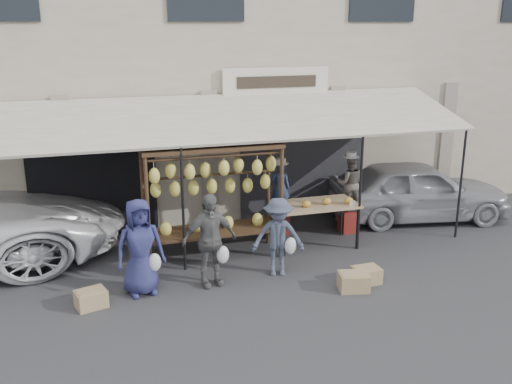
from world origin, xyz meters
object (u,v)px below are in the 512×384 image
Objects in this scene: vendor_right at (350,183)px; crate_near_a at (354,282)px; vendor_left at (280,188)px; sedan at (418,190)px; customer_mid at (209,240)px; crate_far at (91,299)px; customer_left at (140,247)px; produce_table at (315,206)px; customer_right at (278,237)px; banana_rack at (212,180)px; crate_near_b at (366,275)px.

crate_near_a is (-1.14, -2.61, -0.95)m from vendor_right.
vendor_left is 3.36m from sedan.
crate_far is at bearing 178.45° from customer_mid.
sedan is (6.48, 2.02, -0.13)m from customer_left.
crate_far is 7.69m from sedan.
vendor_left is 0.68× the size of customer_left.
vendor_left is 1.49m from vendor_right.
customer_mid is at bearing 44.31° from vendor_right.
customer_mid is at bearing -154.76° from produce_table.
vendor_right is 2.58× the size of crate_far.
customer_mid is 1.14× the size of customer_right.
produce_table is 1.60m from customer_right.
customer_left reaches higher than customer_mid.
banana_rack reaches higher than sedan.
crate_near_a is 0.12× the size of sedan.
sedan is at bearing 17.40° from crate_far.
sedan is at bearing 7.67° from customer_left.
banana_rack is 1.39m from customer_mid.
banana_rack is 5.54× the size of crate_far.
banana_rack is at bearing 134.11° from crate_near_a.
banana_rack is 3.20m from vendor_right.
banana_rack is at bearing 110.13° from sedan.
vendor_left is at bearing 103.53° from crate_near_b.
customer_right is at bearing -6.93° from customer_mid.
sedan is (7.32, 2.29, 0.55)m from crate_far.
customer_left is at bearing 17.78° from crate_far.
vendor_left reaches higher than produce_table.
vendor_right is 0.73× the size of customer_left.
crate_far is (-4.42, -1.40, -0.72)m from produce_table.
banana_rack reaches higher than customer_right.
vendor_right reaches higher than crate_far.
vendor_right is 0.74× the size of customer_mid.
crate_near_a is at bearing -93.44° from produce_table.
banana_rack is 1.53× the size of produce_table.
sedan is at bearing -160.31° from vendor_left.
banana_rack is 2.32× the size of vendor_left.
vendor_left is at bearing 84.26° from customer_right.
banana_rack is 5.16m from sedan.
vendor_right is 0.84× the size of customer_right.
crate_far is (-5.43, -1.96, -0.96)m from vendor_right.
vendor_right is (3.11, 0.57, -0.47)m from banana_rack.
customer_left is (-3.58, -1.13, -0.04)m from produce_table.
customer_right reaches higher than crate_near_a.
customer_mid is 5.69m from sedan.
customer_right is at bearing 55.22° from vendor_right.
customer_mid reaches higher than crate_far.
customer_left is (-3.14, -2.02, -0.20)m from vendor_left.
customer_left is 6.79m from sedan.
crate_near_a reaches higher than crate_near_b.
customer_left is 1.14× the size of customer_right.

